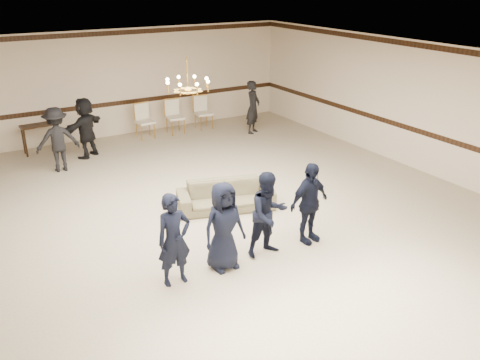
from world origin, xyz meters
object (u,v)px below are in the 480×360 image
object	(u,v)px
chandelier	(187,74)
adult_left	(57,140)
boy_c	(268,214)
banquet_chair_left	(145,122)
boy_d	(309,203)
adult_mid	(86,128)
console_table	(41,138)
settee	(226,196)
banquet_chair_mid	(175,117)
boy_b	(224,226)
banquet_chair_right	(204,113)
adult_right	(253,107)
boy_a	(174,240)

from	to	relation	value
chandelier	adult_left	distance (m)	4.68
boy_c	banquet_chair_left	bearing A→B (deg)	85.03
boy_d	adult_mid	world-z (taller)	adult_mid
console_table	settee	bearing A→B (deg)	-69.62
chandelier	settee	bearing A→B (deg)	-34.87
banquet_chair_left	banquet_chair_mid	size ratio (longest dim) A/B	1.00
boy_b	console_table	bearing A→B (deg)	97.67
adult_left	banquet_chair_right	size ratio (longest dim) A/B	1.58
adult_mid	console_table	world-z (taller)	adult_mid
chandelier	banquet_chair_mid	size ratio (longest dim) A/B	0.90
chandelier	boy_c	distance (m)	3.23
settee	adult_right	distance (m)	5.68
banquet_chair_mid	console_table	distance (m)	4.01
chandelier	boy_d	size ratio (longest dim) A/B	0.60
settee	banquet_chair_right	world-z (taller)	banquet_chair_right
banquet_chair_left	console_table	bearing A→B (deg)	170.26
chandelier	boy_a	distance (m)	3.54
boy_a	adult_left	distance (m)	6.20
boy_b	boy_c	size ratio (longest dim) A/B	1.00
adult_mid	adult_right	size ratio (longest dim) A/B	1.00
adult_left	banquet_chair_mid	world-z (taller)	adult_left
chandelier	boy_b	world-z (taller)	chandelier
settee	banquet_chair_mid	world-z (taller)	banquet_chair_mid
banquet_chair_mid	adult_right	bearing A→B (deg)	-25.05
banquet_chair_mid	banquet_chair_left	bearing A→B (deg)	-176.03
boy_b	adult_left	xyz separation A→B (m)	(-1.36, 6.18, 0.04)
boy_b	banquet_chair_left	world-z (taller)	boy_b
adult_left	adult_right	xyz separation A→B (m)	(6.00, 0.30, 0.00)
settee	banquet_chair_left	bearing A→B (deg)	104.12
boy_b	boy_c	distance (m)	0.90
chandelier	console_table	distance (m)	6.30
adult_left	banquet_chair_left	bearing A→B (deg)	-150.60
boy_c	settee	xyz separation A→B (m)	(0.26, 2.03, -0.48)
boy_b	settee	distance (m)	2.39
boy_a	boy_b	world-z (taller)	same
adult_right	banquet_chair_mid	world-z (taller)	adult_right
boy_b	banquet_chair_left	size ratio (longest dim) A/B	1.50
boy_b	adult_mid	world-z (taller)	adult_mid
adult_left	adult_right	world-z (taller)	same
banquet_chair_right	settee	bearing A→B (deg)	-107.16
settee	adult_mid	bearing A→B (deg)	126.07
chandelier	console_table	bearing A→B (deg)	110.82
boy_c	console_table	world-z (taller)	boy_c
boy_c	console_table	xyz separation A→B (m)	(-2.39, 7.87, -0.37)
settee	adult_left	size ratio (longest dim) A/B	1.24
adult_right	chandelier	bearing A→B (deg)	-171.24
adult_right	banquet_chair_right	bearing A→B (deg)	97.76
boy_b	boy_d	distance (m)	1.80
adult_mid	banquet_chair_right	world-z (taller)	adult_mid
boy_a	banquet_chair_left	distance (m)	8.04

